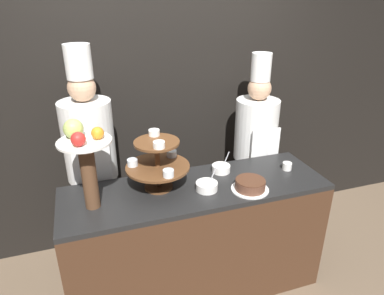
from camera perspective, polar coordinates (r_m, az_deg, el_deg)
wall_back at (r=2.92m, az=-4.66°, el=10.18°), size 10.00×0.06×2.80m
buffet_counter at (r=2.61m, az=0.72°, el=-15.02°), size 1.83×0.57×0.90m
tiered_stand at (r=2.26m, az=-5.77°, el=-2.28°), size 0.42×0.42×0.38m
fruit_pedestal at (r=2.08m, az=-17.43°, el=-1.27°), size 0.31×0.31×0.56m
cake_round at (r=2.33m, az=9.67°, el=-6.18°), size 0.25×0.25×0.08m
cup_white at (r=2.66m, az=15.56°, el=-3.01°), size 0.07×0.07×0.06m
serving_bowl_near at (r=2.31m, az=2.47°, el=-6.45°), size 0.15×0.15×0.16m
serving_bowl_far at (r=2.54m, az=4.87°, el=-3.49°), size 0.13×0.13×0.15m
chef_left at (r=2.63m, az=-16.44°, el=-1.83°), size 0.37×0.37×1.81m
chef_center_left at (r=2.99m, az=10.44°, el=0.44°), size 0.36×0.36×1.69m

